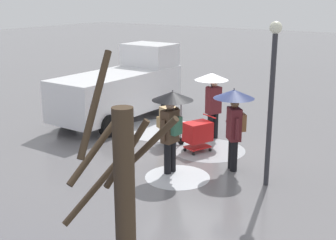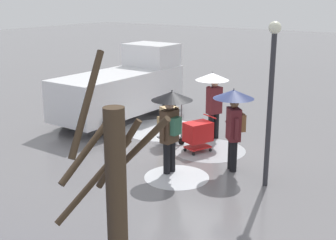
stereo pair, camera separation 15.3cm
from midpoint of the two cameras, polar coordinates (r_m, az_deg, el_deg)
ground_plane at (r=13.14m, az=4.12°, el=-4.00°), size 90.00×90.00×0.00m
slush_patch_near_cluster at (r=11.34m, az=1.50°, el=-7.24°), size 1.63×1.63×0.01m
slush_patch_under_van at (r=13.29m, az=5.52°, el=-3.79°), size 2.16×2.16×0.01m
slush_patch_mid_street at (r=15.19m, az=-0.46°, el=-1.20°), size 2.65×2.65×0.01m
cargo_van_parked_right at (r=16.28m, az=-5.34°, el=4.15°), size 2.23×5.35×2.60m
shopping_cart_vendor at (r=12.96m, az=4.17°, el=-1.64°), size 0.81×0.96×1.02m
hand_dolly_boxes at (r=13.54m, az=0.50°, el=-0.37°), size 0.75×0.84×1.32m
pedestrian_pink_side at (r=11.48m, az=8.74°, el=1.13°), size 1.04×1.04×2.15m
pedestrian_black_side at (r=11.16m, az=0.78°, el=0.89°), size 1.04×1.04×2.15m
pedestrian_white_side at (r=13.92m, az=6.06°, el=3.85°), size 1.04×1.04×2.15m
bare_tree_near at (r=5.41m, az=-5.80°, el=-13.34°), size 1.14×1.13×3.83m
street_lamp at (r=10.44m, az=13.37°, el=3.93°), size 0.28×0.28×3.86m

